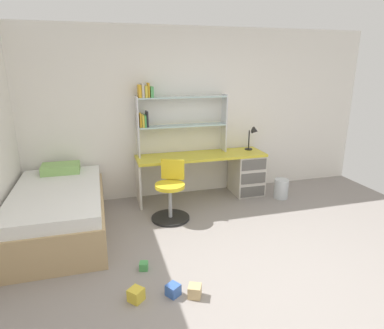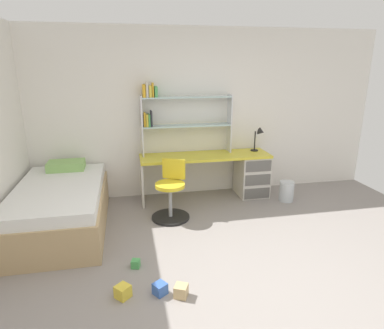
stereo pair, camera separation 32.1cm
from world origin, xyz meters
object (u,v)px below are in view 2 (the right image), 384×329
at_px(desk, 238,171).
at_px(toy_block_yellow_2, 123,292).
at_px(swivel_chair, 171,196).
at_px(bed_platform, 61,207).
at_px(waste_bin, 287,191).
at_px(toy_block_blue_1, 160,289).
at_px(desk_lamp, 260,135).
at_px(bookshelf_hutch, 175,112).
at_px(toy_block_green_0, 136,264).
at_px(toy_block_natural_3, 181,291).

xyz_separation_m(desk, toy_block_yellow_2, (-1.81, -2.16, -0.34)).
bearing_deg(swivel_chair, bed_platform, -177.82).
height_order(bed_platform, waste_bin, bed_platform).
xyz_separation_m(bed_platform, toy_block_yellow_2, (0.76, -1.50, -0.24)).
relative_size(desk, toy_block_blue_1, 18.19).
xyz_separation_m(desk_lamp, toy_block_blue_1, (-1.84, -2.24, -0.90)).
relative_size(bookshelf_hutch, desk_lamp, 3.59).
distance_m(bed_platform, toy_block_green_0, 1.40).
bearing_deg(bookshelf_hutch, toy_block_green_0, -111.08).
bearing_deg(swivel_chair, toy_block_natural_3, -94.80).
bearing_deg(desk, toy_block_green_0, -134.49).
bearing_deg(toy_block_yellow_2, desk_lamp, 45.63).
bearing_deg(toy_block_blue_1, bookshelf_hutch, 77.58).
bearing_deg(bookshelf_hutch, waste_bin, -17.74).
bearing_deg(bookshelf_hutch, swivel_chair, -104.19).
bearing_deg(desk, toy_block_blue_1, -124.09).
bearing_deg(desk_lamp, bookshelf_hutch, 175.96).
relative_size(desk_lamp, toy_block_yellow_2, 3.22).
xyz_separation_m(swivel_chair, waste_bin, (1.83, 0.23, -0.16)).
xyz_separation_m(desk_lamp, bed_platform, (-2.93, -0.72, -0.66)).
distance_m(desk, toy_block_natural_3, 2.62).
relative_size(desk_lamp, bed_platform, 0.20).
xyz_separation_m(bookshelf_hutch, bed_platform, (-1.61, -0.81, -1.05)).
bearing_deg(toy_block_natural_3, bed_platform, 128.72).
bearing_deg(bookshelf_hutch, toy_block_natural_3, -97.81).
xyz_separation_m(desk, bookshelf_hutch, (-0.96, 0.15, 0.94)).
distance_m(toy_block_blue_1, toy_block_yellow_2, 0.33).
bearing_deg(toy_block_blue_1, bed_platform, 125.69).
relative_size(desk, swivel_chair, 2.50).
relative_size(bed_platform, toy_block_natural_3, 16.51).
distance_m(toy_block_blue_1, toy_block_natural_3, 0.20).
bearing_deg(waste_bin, toy_block_yellow_2, -144.24).
distance_m(waste_bin, toy_block_yellow_2, 3.06).
bearing_deg(toy_block_natural_3, toy_block_green_0, 125.73).
bearing_deg(toy_block_green_0, toy_block_blue_1, -66.44).
bearing_deg(waste_bin, toy_block_blue_1, -139.92).
bearing_deg(desk, bookshelf_hutch, 170.84).
relative_size(desk, desk_lamp, 5.20).
xyz_separation_m(desk, bed_platform, (-2.57, -0.66, -0.11)).
bearing_deg(toy_block_natural_3, swivel_chair, 85.20).
relative_size(desk_lamp, waste_bin, 1.24).
height_order(desk, toy_block_blue_1, desk).
bearing_deg(desk_lamp, swivel_chair, -156.34).
distance_m(desk_lamp, swivel_chair, 1.77).
bearing_deg(bookshelf_hutch, toy_block_blue_1, -102.42).
xyz_separation_m(desk, swivel_chair, (-1.15, -0.60, -0.09)).
bearing_deg(desk, desk_lamp, 9.60).
bearing_deg(desk_lamp, desk, -170.40).
relative_size(desk, toy_block_yellow_2, 16.75).
height_order(desk, swivel_chair, swivel_chair).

